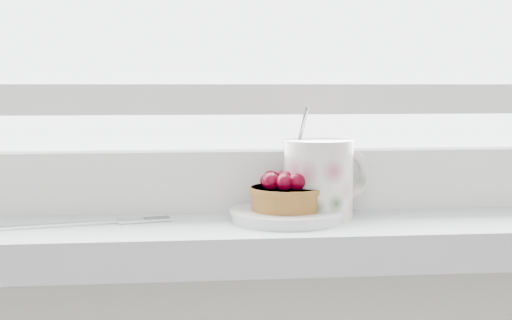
{
  "coord_description": "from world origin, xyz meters",
  "views": [
    {
      "loc": [
        -0.09,
        1.13,
        1.09
      ],
      "look_at": [
        -0.01,
        1.88,
        1.01
      ],
      "focal_mm": 50.0,
      "sensor_mm": 36.0,
      "label": 1
    }
  ],
  "objects": [
    {
      "name": "saucer",
      "position": [
        0.02,
        1.89,
        0.95
      ],
      "size": [
        0.12,
        0.12,
        0.01
      ],
      "primitive_type": "cylinder",
      "color": "silver",
      "rests_on": "windowsill"
    },
    {
      "name": "fork",
      "position": [
        -0.2,
        1.89,
        0.94
      ],
      "size": [
        0.18,
        0.06,
        0.0
      ],
      "color": "silver",
      "rests_on": "windowsill"
    },
    {
      "name": "floral_mug",
      "position": [
        0.06,
        1.9,
        0.99
      ],
      "size": [
        0.12,
        0.1,
        0.12
      ],
      "color": "silver",
      "rests_on": "windowsill"
    },
    {
      "name": "raspberry_tart",
      "position": [
        0.02,
        1.89,
        0.97
      ],
      "size": [
        0.08,
        0.08,
        0.04
      ],
      "color": "brown",
      "rests_on": "saucer"
    }
  ]
}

